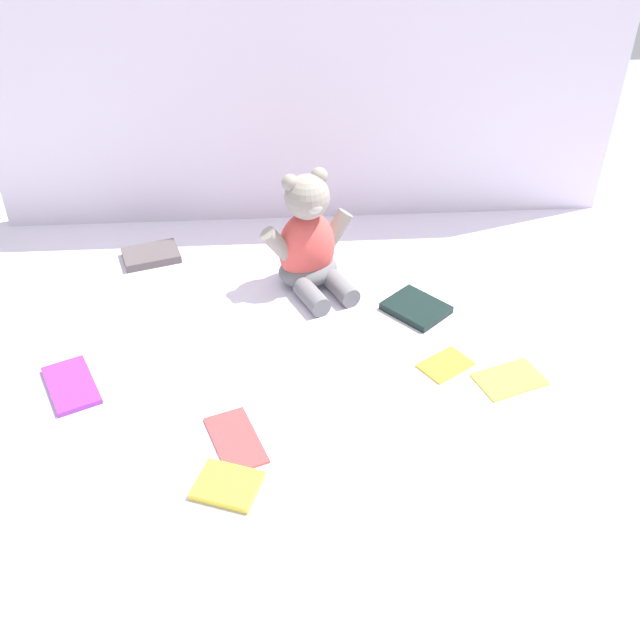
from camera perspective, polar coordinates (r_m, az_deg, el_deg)
name	(u,v)px	position (r m, az deg, el deg)	size (l,w,h in m)	color
ground_plane	(319,330)	(1.47, -0.08, -0.76)	(3.20, 3.20, 0.00)	silver
backdrop_drape	(305,62)	(1.72, -1.15, 19.33)	(1.46, 0.03, 0.76)	silver
teddy_bear	(309,244)	(1.56, -0.88, 5.89)	(0.21, 0.22, 0.26)	#D84C47
book_case_0	(236,439)	(1.25, -6.53, -9.13)	(0.07, 0.14, 0.01)	#D63F40
book_case_1	(71,385)	(1.41, -18.68, -4.80)	(0.08, 0.14, 0.01)	purple
book_case_2	(228,485)	(1.18, -7.15, -12.58)	(0.08, 0.10, 0.01)	yellow
book_case_3	(151,255)	(1.73, -12.92, 4.90)	(0.09, 0.12, 0.02)	#504748
book_case_4	(446,364)	(1.40, 9.70, -3.36)	(0.07, 0.09, 0.01)	yellow
book_case_5	(510,378)	(1.40, 14.46, -4.40)	(0.08, 0.12, 0.01)	yellow
book_case_6	(416,308)	(1.53, 7.44, 0.93)	(0.10, 0.12, 0.02)	black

